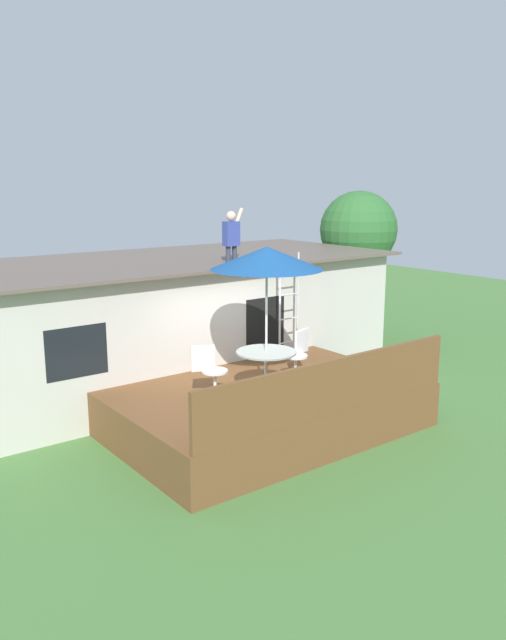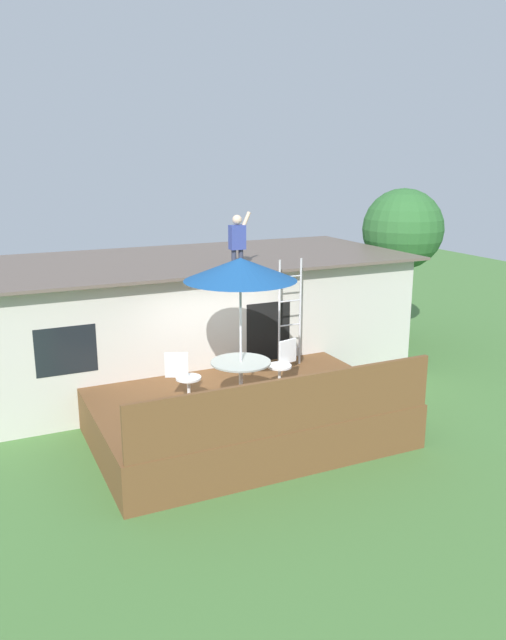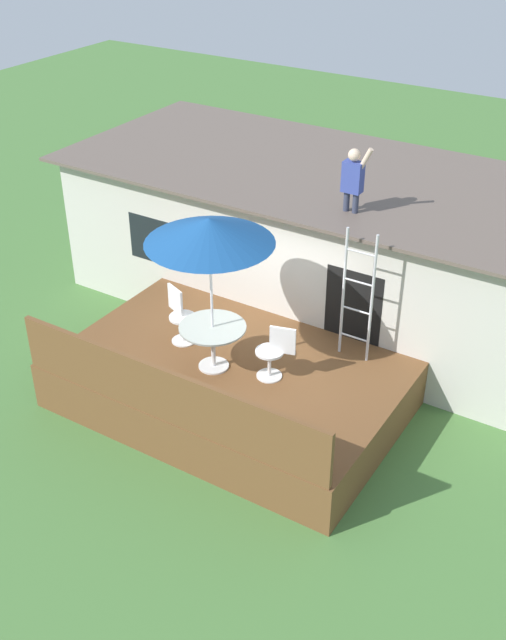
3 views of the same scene
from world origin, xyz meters
TOP-DOWN VIEW (x-y plane):
  - ground_plane at (0.00, 0.00)m, footprint 40.00×40.00m
  - house at (-0.00, 3.60)m, footprint 10.50×4.50m
  - deck at (0.00, 0.00)m, footprint 5.33×3.60m
  - deck_railing at (0.00, -1.75)m, footprint 5.23×0.08m
  - patio_table at (-0.18, -0.29)m, footprint 1.04×1.04m
  - patio_umbrella at (-0.18, -0.29)m, footprint 1.90×1.90m
  - step_ladder at (1.54, 1.14)m, footprint 0.52×0.04m
  - person_figure at (0.86, 2.19)m, footprint 0.47×0.20m
  - patio_chair_left at (-1.09, 0.08)m, footprint 0.60×0.44m
  - patio_chair_right at (0.76, -0.03)m, footprint 0.61×0.44m
  - backyard_tree at (6.52, 3.98)m, footprint 2.17×2.17m

SIDE VIEW (x-z plane):
  - ground_plane at x=0.00m, z-range 0.00..0.00m
  - deck at x=0.00m, z-range 0.00..0.80m
  - deck_railing at x=0.00m, z-range 0.80..1.70m
  - patio_chair_left at x=-1.09m, z-range 0.80..1.72m
  - patio_chair_right at x=0.76m, z-range 0.80..1.72m
  - house at x=0.00m, z-range 0.01..2.76m
  - patio_table at x=-0.18m, z-range 1.01..1.76m
  - step_ladder at x=1.54m, z-range 0.80..3.00m
  - backyard_tree at x=6.52m, z-range 0.95..5.11m
  - patio_umbrella at x=-0.18m, z-range 1.88..4.42m
  - person_figure at x=0.86m, z-range 2.81..3.92m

